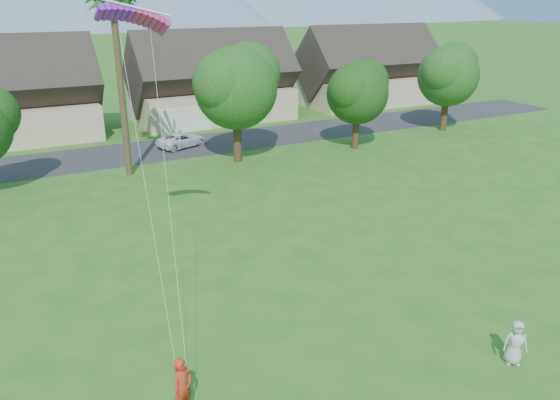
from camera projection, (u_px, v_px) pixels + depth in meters
street at (138, 152)px, 43.36m from camera, size 90.00×7.00×0.01m
kite_flyer at (183, 387)px, 15.78m from camera, size 0.81×0.70×1.88m
watcher at (516, 343)px, 18.06m from camera, size 0.93×0.86×1.59m
parked_car at (182, 140)px, 44.77m from camera, size 4.70×3.33×1.19m
houses_row at (115, 92)px, 49.82m from camera, size 72.75×8.19×8.86m
tree_row at (138, 105)px, 36.12m from camera, size 62.27×6.67×8.45m
parafoil_kite at (133, 15)px, 20.45m from camera, size 2.68×1.08×0.50m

